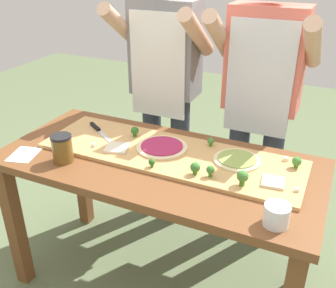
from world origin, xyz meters
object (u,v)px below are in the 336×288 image
(pizza_slice_center, at_px, (273,182))
(broccoli_floret_center_right, at_px, (211,141))
(broccoli_floret_back_left, at_px, (152,162))
(broccoli_floret_front_left, at_px, (297,162))
(prep_table, at_px, (158,181))
(recipe_note, at_px, (24,154))
(broccoli_floret_front_right, at_px, (243,177))
(cook_right, at_px, (262,92))
(pizza_whole_pesto_green, at_px, (237,160))
(broccoli_floret_back_right, at_px, (195,168))
(cheese_crumble_d, at_px, (286,159))
(pizza_whole_beet_magenta, at_px, (162,147))
(cook_left, at_px, (165,78))
(broccoli_floret_back_mid, at_px, (135,131))
(sauce_jar, at_px, (62,148))
(pizza_slice_far_left, at_px, (117,148))
(chefs_knife, at_px, (99,130))
(broccoli_floret_center_left, at_px, (210,170))
(cheese_crumble_b, at_px, (59,136))
(cheese_crumble_a, at_px, (297,190))
(flour_cup, at_px, (276,216))
(cheese_crumble_c, at_px, (94,145))

(pizza_slice_center, relative_size, broccoli_floret_center_right, 2.06)
(broccoli_floret_back_left, distance_m, broccoli_floret_front_left, 0.65)
(prep_table, height_order, pizza_slice_center, pizza_slice_center)
(prep_table, xyz_separation_m, recipe_note, (-0.61, -0.23, 0.12))
(broccoli_floret_front_right, xyz_separation_m, cook_right, (-0.09, 0.68, 0.14))
(pizza_whole_pesto_green, relative_size, pizza_slice_center, 2.35)
(broccoli_floret_back_right, height_order, cheese_crumble_d, broccoli_floret_back_right)
(pizza_whole_beet_magenta, height_order, cook_left, cook_left)
(pizza_whole_pesto_green, distance_m, broccoli_floret_back_mid, 0.56)
(sauce_jar, relative_size, cook_right, 0.08)
(pizza_slice_far_left, height_order, broccoli_floret_back_mid, broccoli_floret_back_mid)
(broccoli_floret_back_mid, bearing_deg, cook_left, 95.34)
(pizza_whole_pesto_green, distance_m, broccoli_floret_back_left, 0.40)
(chefs_knife, relative_size, cook_right, 0.15)
(broccoli_floret_back_mid, height_order, cook_left, cook_left)
(broccoli_floret_center_left, distance_m, cheese_crumble_b, 0.84)
(chefs_knife, distance_m, broccoli_floret_back_left, 0.49)
(cheese_crumble_d, relative_size, sauce_jar, 0.14)
(broccoli_floret_back_mid, bearing_deg, broccoli_floret_center_left, -23.47)
(pizza_whole_pesto_green, height_order, pizza_slice_center, pizza_whole_pesto_green)
(prep_table, distance_m, broccoli_floret_back_mid, 0.30)
(sauce_jar, bearing_deg, broccoli_floret_back_left, 13.27)
(chefs_knife, bearing_deg, pizza_whole_beet_magenta, -4.95)
(broccoli_floret_front_right, xyz_separation_m, cheese_crumble_a, (0.21, 0.05, -0.03))
(broccoli_floret_center_left, height_order, cheese_crumble_d, broccoli_floret_center_left)
(broccoli_floret_center_left, relative_size, cheese_crumble_a, 3.51)
(broccoli_floret_back_right, height_order, flour_cup, flour_cup)
(pizza_whole_beet_magenta, height_order, sauce_jar, sauce_jar)
(broccoli_floret_center_left, height_order, cheese_crumble_a, broccoli_floret_center_left)
(broccoli_floret_center_right, xyz_separation_m, broccoli_floret_front_right, (0.24, -0.28, 0.02))
(pizza_slice_far_left, bearing_deg, recipe_note, -151.79)
(prep_table, relative_size, broccoli_floret_center_right, 34.06)
(broccoli_floret_back_left, bearing_deg, pizza_whole_beet_magenta, 101.90)
(chefs_knife, bearing_deg, cheese_crumble_b, -132.07)
(broccoli_floret_back_right, bearing_deg, flour_cup, -24.51)
(pizza_slice_far_left, bearing_deg, flour_cup, -16.05)
(chefs_knife, distance_m, recipe_note, 0.40)
(broccoli_floret_center_left, bearing_deg, flour_cup, -30.19)
(pizza_slice_center, height_order, cheese_crumble_c, cheese_crumble_c)
(cheese_crumble_b, bearing_deg, cook_left, 64.54)
(prep_table, distance_m, pizza_whole_beet_magenta, 0.17)
(broccoli_floret_back_left, bearing_deg, cook_left, 110.85)
(pizza_slice_center, bearing_deg, chefs_knife, 172.58)
(prep_table, height_order, broccoli_floret_front_right, broccoli_floret_front_right)
(broccoli_floret_back_left, height_order, cook_right, cook_right)
(pizza_slice_center, bearing_deg, broccoli_floret_back_right, -167.78)
(cheese_crumble_a, bearing_deg, broccoli_floret_back_mid, 168.43)
(cheese_crumble_b, relative_size, cheese_crumble_c, 1.00)
(broccoli_floret_back_right, distance_m, cheese_crumble_d, 0.44)
(broccoli_floret_back_mid, relative_size, cheese_crumble_b, 3.26)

